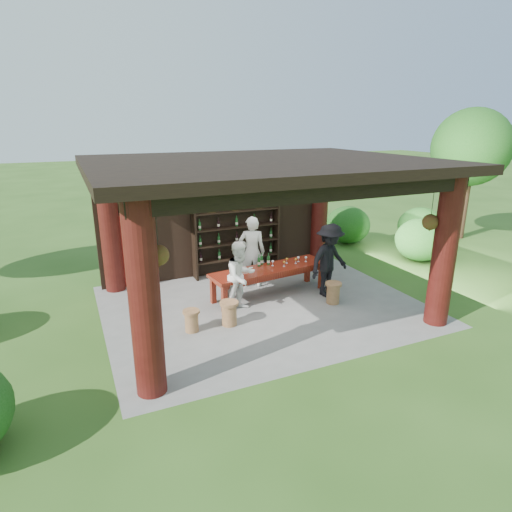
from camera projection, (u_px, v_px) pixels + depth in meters
name	position (u px, v px, depth m)	size (l,w,h in m)	color
ground	(263.00, 305.00, 10.45)	(90.00, 90.00, 0.00)	#2D5119
pavilion	(255.00, 217.00, 10.18)	(7.50, 6.00, 3.60)	slate
wine_shelf	(237.00, 235.00, 12.36)	(2.60, 0.40, 2.29)	black
tasting_table	(270.00, 272.00, 10.88)	(3.22, 1.19, 0.75)	#520F0B
stool_near_left	(229.00, 313.00, 9.37)	(0.42, 0.42, 0.55)	brown
stool_near_right	(333.00, 292.00, 10.51)	(0.40, 0.40, 0.53)	brown
stool_far_left	(192.00, 320.00, 9.10)	(0.37, 0.37, 0.48)	brown
host	(252.00, 252.00, 11.39)	(0.71, 0.46, 1.94)	silver
guest_woman	(241.00, 276.00, 9.97)	(0.82, 0.64, 1.68)	white
guest_man	(329.00, 260.00, 10.81)	(1.22, 0.70, 1.88)	black
table_bottles	(263.00, 259.00, 11.00)	(0.36, 0.18, 0.31)	#194C1E
table_glasses	(291.00, 261.00, 11.13)	(1.02, 0.27, 0.15)	silver
napkin_basket	(241.00, 271.00, 10.43)	(0.26, 0.18, 0.14)	#BF6672
shrubs	(324.00, 264.00, 11.68)	(16.02, 8.26, 1.36)	#194C14
trees	(358.00, 156.00, 12.02)	(21.07, 10.95, 4.80)	#3F2819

